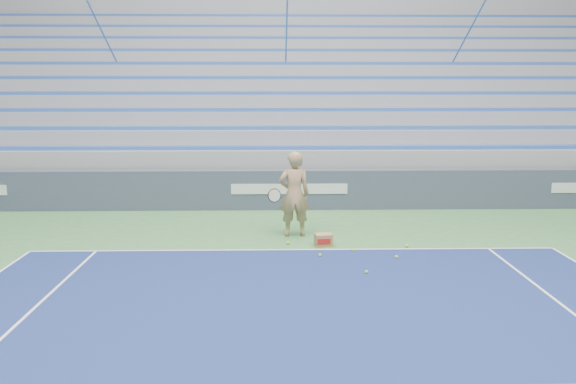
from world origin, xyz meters
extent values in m
cube|color=white|center=(0.00, 11.88, 0.01)|extent=(10.97, 0.05, 0.00)
cube|color=#3D465D|center=(0.00, 15.88, 0.55)|extent=(30.00, 0.30, 1.10)
cube|color=white|center=(0.00, 15.72, 0.60)|extent=(3.20, 0.02, 0.28)
cube|color=#96989E|center=(0.00, 20.43, 0.55)|extent=(30.00, 8.50, 1.10)
cube|color=#96989E|center=(0.00, 20.43, 1.35)|extent=(30.00, 8.50, 0.50)
cube|color=#325AB6|center=(0.00, 16.56, 1.66)|extent=(29.60, 0.42, 0.11)
cube|color=#96989E|center=(0.00, 20.86, 1.85)|extent=(30.00, 7.65, 0.50)
cube|color=#325AB6|center=(0.00, 17.41, 2.16)|extent=(29.60, 0.42, 0.11)
cube|color=#96989E|center=(0.00, 21.28, 2.35)|extent=(30.00, 6.80, 0.50)
cube|color=#325AB6|center=(0.00, 18.26, 2.66)|extent=(29.60, 0.42, 0.11)
cube|color=#96989E|center=(0.00, 21.71, 2.85)|extent=(30.00, 5.95, 0.50)
cube|color=#325AB6|center=(0.00, 19.11, 3.16)|extent=(29.60, 0.42, 0.11)
cube|color=#96989E|center=(0.00, 22.13, 3.35)|extent=(30.00, 5.10, 0.50)
cube|color=#325AB6|center=(0.00, 19.96, 3.66)|extent=(29.60, 0.42, 0.11)
cube|color=#96989E|center=(0.00, 22.56, 3.85)|extent=(30.00, 4.25, 0.50)
cube|color=#325AB6|center=(0.00, 20.81, 4.15)|extent=(29.60, 0.42, 0.11)
cube|color=#96989E|center=(0.00, 22.98, 4.35)|extent=(30.00, 3.40, 0.50)
cube|color=#325AB6|center=(0.00, 21.66, 4.65)|extent=(29.60, 0.42, 0.11)
cube|color=#96989E|center=(0.00, 23.41, 4.85)|extent=(30.00, 2.55, 0.50)
cube|color=#325AB6|center=(0.00, 22.51, 5.15)|extent=(29.60, 0.42, 0.11)
cube|color=#96989E|center=(0.00, 23.84, 5.35)|extent=(30.00, 1.70, 0.50)
cube|color=#325AB6|center=(0.00, 23.36, 5.65)|extent=(29.60, 0.42, 0.11)
cube|color=#96989E|center=(0.00, 24.26, 5.85)|extent=(30.00, 0.85, 0.50)
cube|color=#325AB6|center=(0.00, 24.21, 6.15)|extent=(29.60, 0.42, 0.11)
cube|color=#96989E|center=(0.00, 24.98, 3.65)|extent=(31.00, 0.40, 7.30)
cylinder|color=#3269AF|center=(-6.00, 20.43, 4.60)|extent=(0.05, 8.53, 5.04)
cylinder|color=#3269AF|center=(0.00, 20.43, 4.60)|extent=(0.05, 8.53, 5.04)
cylinder|color=#3269AF|center=(6.00, 20.43, 4.60)|extent=(0.05, 8.53, 5.04)
imported|color=tan|center=(0.04, 13.05, 0.97)|extent=(0.76, 0.54, 1.95)
cylinder|color=black|center=(-0.31, 12.80, 0.95)|extent=(0.12, 0.27, 0.08)
cylinder|color=beige|center=(-0.41, 12.52, 1.05)|extent=(0.29, 0.16, 0.28)
torus|color=black|center=(-0.41, 12.52, 1.05)|extent=(0.31, 0.18, 0.30)
cube|color=#9E784C|center=(0.65, 12.19, 0.13)|extent=(0.40, 0.32, 0.27)
cube|color=#B21E19|center=(0.65, 12.05, 0.13)|extent=(0.28, 0.06, 0.12)
sphere|color=#C8EA30|center=(1.28, 10.36, 0.03)|extent=(0.07, 0.07, 0.07)
sphere|color=#C8EA30|center=(2.42, 12.05, 0.03)|extent=(0.07, 0.07, 0.07)
sphere|color=#C8EA30|center=(-0.11, 12.33, 0.03)|extent=(0.07, 0.07, 0.07)
sphere|color=#C8EA30|center=(1.24, 11.77, 0.03)|extent=(0.07, 0.07, 0.07)
sphere|color=#C8EA30|center=(0.52, 11.42, 0.03)|extent=(0.07, 0.07, 0.07)
sphere|color=#C8EA30|center=(2.03, 11.27, 0.03)|extent=(0.07, 0.07, 0.07)
camera|label=1|loc=(-0.37, 0.57, 3.40)|focal=35.00mm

